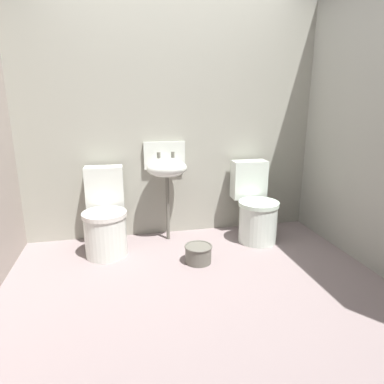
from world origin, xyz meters
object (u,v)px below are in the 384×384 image
(toilet_left, at_px, (105,219))
(sink, at_px, (167,167))
(toilet_right, at_px, (255,208))
(bucket, at_px, (198,253))

(toilet_left, xyz_separation_m, sink, (0.61, 0.19, 0.43))
(toilet_right, distance_m, bucket, 0.84)
(sink, bearing_deg, toilet_right, -12.07)
(toilet_left, relative_size, bucket, 3.15)
(sink, height_order, bucket, sink)
(toilet_left, xyz_separation_m, toilet_right, (1.49, -0.00, 0.00))
(toilet_right, height_order, bucket, toilet_right)
(toilet_left, distance_m, toilet_right, 1.49)
(toilet_right, xyz_separation_m, bucket, (-0.69, -0.41, -0.24))
(toilet_right, relative_size, bucket, 3.15)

